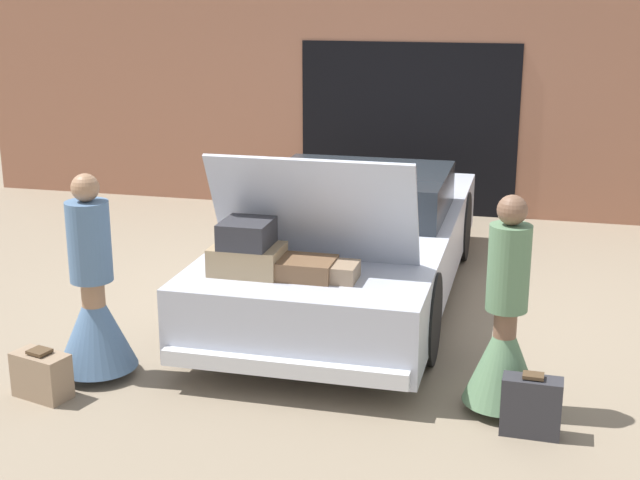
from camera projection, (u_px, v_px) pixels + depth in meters
The scene contains 7 objects.
ground_plane at pixel (352, 295), 8.62m from camera, with size 40.00×40.00×0.00m, color #7F705B.
garage_wall_back at pixel (409, 106), 11.45m from camera, with size 12.00×0.14×2.80m.
car at pixel (352, 241), 8.46m from camera, with size 1.95×4.78×1.66m.
person_left at pixel (94, 306), 6.72m from camera, with size 0.61×0.61×1.58m.
person_right at pixel (504, 337), 6.14m from camera, with size 0.55×0.55×1.56m.
suitcase_beside_left_person at pixel (42, 375), 6.46m from camera, with size 0.46×0.32×0.37m.
suitcase_beside_right_person at pixel (531, 406), 5.91m from camera, with size 0.40×0.18×0.44m.
Camera 1 is at (1.67, -7.97, 2.91)m, focal length 50.00 mm.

